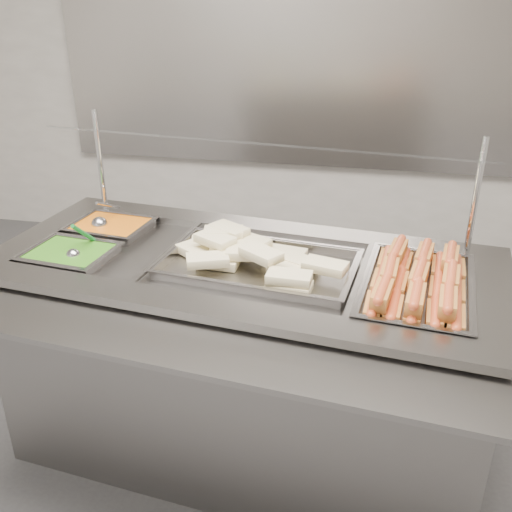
% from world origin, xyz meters
% --- Properties ---
extents(back_panel, '(3.00, 0.04, 1.20)m').
position_xyz_m(back_panel, '(0.00, 2.45, 1.20)').
color(back_panel, gray).
rests_on(back_panel, ground).
extents(steam_counter, '(1.80, 0.95, 0.83)m').
position_xyz_m(steam_counter, '(0.13, 0.47, 0.41)').
color(steam_counter, gray).
rests_on(steam_counter, ground).
extents(tray_rail, '(1.67, 0.52, 0.05)m').
position_xyz_m(tray_rail, '(0.08, 0.01, 0.78)').
color(tray_rail, gray).
rests_on(tray_rail, steam_counter).
extents(sneeze_guard, '(1.54, 0.44, 0.40)m').
position_xyz_m(sneeze_guard, '(0.16, 0.67, 1.16)').
color(sneeze_guard, silver).
rests_on(sneeze_guard, steam_counter).
extents(pan_hotdogs, '(0.37, 0.54, 0.09)m').
position_xyz_m(pan_hotdogs, '(0.71, 0.41, 0.79)').
color(pan_hotdogs, gray).
rests_on(pan_hotdogs, steam_counter).
extents(pan_wraps, '(0.66, 0.44, 0.06)m').
position_xyz_m(pan_wraps, '(0.19, 0.47, 0.80)').
color(pan_wraps, gray).
rests_on(pan_wraps, steam_counter).
extents(pan_beans, '(0.30, 0.25, 0.09)m').
position_xyz_m(pan_beans, '(-0.44, 0.67, 0.79)').
color(pan_beans, gray).
rests_on(pan_beans, steam_counter).
extents(pan_peas, '(0.30, 0.25, 0.09)m').
position_xyz_m(pan_peas, '(-0.47, 0.41, 0.79)').
color(pan_peas, gray).
rests_on(pan_peas, steam_counter).
extents(hotdogs_in_buns, '(0.32, 0.50, 0.11)m').
position_xyz_m(hotdogs_in_buns, '(0.71, 0.41, 0.83)').
color(hotdogs_in_buns, '#A96C23').
rests_on(hotdogs_in_buns, pan_hotdogs).
extents(tortilla_wraps, '(0.62, 0.38, 0.09)m').
position_xyz_m(tortilla_wraps, '(0.15, 0.49, 0.84)').
color(tortilla_wraps, beige).
rests_on(tortilla_wraps, pan_wraps).
extents(ladle, '(0.06, 0.18, 0.13)m').
position_xyz_m(ladle, '(-0.48, 0.66, 0.83)').
color(ladle, '#BBBBC1').
rests_on(ladle, pan_beans).
extents(serving_spoon, '(0.05, 0.16, 0.14)m').
position_xyz_m(serving_spoon, '(-0.44, 0.40, 0.83)').
color(serving_spoon, '#BBBBC1').
rests_on(serving_spoon, pan_peas).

